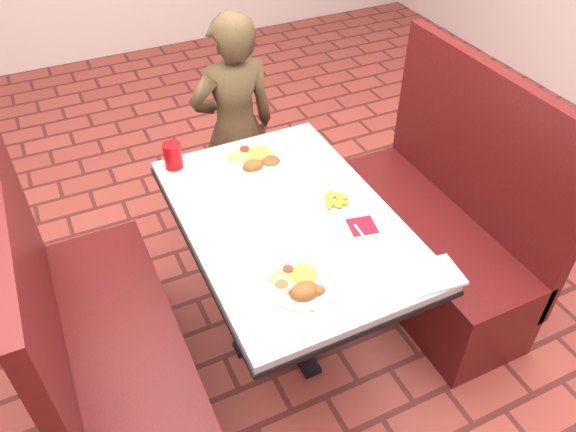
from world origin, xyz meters
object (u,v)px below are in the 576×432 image
object	(u,v)px
booth_bench_right	(433,235)
far_dinner_plate	(255,157)
diner_person	(235,129)
red_tumbler	(173,156)
near_dinner_plate	(300,281)
plantain_plate	(335,201)
booth_bench_left	(110,350)
dining_table	(288,234)

from	to	relation	value
booth_bench_right	far_dinner_plate	world-z (taller)	booth_bench_right
diner_person	red_tumbler	distance (m)	0.59
near_dinner_plate	plantain_plate	distance (m)	0.49
far_dinner_plate	plantain_plate	xyz separation A→B (m)	(0.19, -0.41, -0.01)
plantain_plate	booth_bench_left	bearing A→B (deg)	179.49
near_dinner_plate	red_tumbler	size ratio (longest dim) A/B	2.05
dining_table	plantain_plate	bearing A→B (deg)	-2.43
dining_table	red_tumbler	distance (m)	0.63
dining_table	far_dinner_plate	bearing A→B (deg)	86.33
booth_bench_left	plantain_plate	size ratio (longest dim) A/B	6.65
near_dinner_plate	plantain_plate	xyz separation A→B (m)	(0.34, 0.35, -0.02)
diner_person	booth_bench_right	bearing A→B (deg)	128.41
dining_table	booth_bench_right	bearing A→B (deg)	0.00
dining_table	red_tumbler	bearing A→B (deg)	120.82
dining_table	booth_bench_left	size ratio (longest dim) A/B	1.01
dining_table	far_dinner_plate	world-z (taller)	far_dinner_plate
near_dinner_plate	red_tumbler	world-z (taller)	red_tumbler
plantain_plate	diner_person	bearing A→B (deg)	96.37
booth_bench_right	plantain_plate	bearing A→B (deg)	-179.12
diner_person	plantain_plate	xyz separation A→B (m)	(0.10, -0.89, 0.13)
booth_bench_right	far_dinner_plate	bearing A→B (deg)	152.53
diner_person	red_tumbler	world-z (taller)	diner_person
booth_bench_left	plantain_plate	distance (m)	1.10
booth_bench_left	red_tumbler	size ratio (longest dim) A/B	10.02
far_dinner_plate	red_tumbler	distance (m)	0.36
booth_bench_left	far_dinner_plate	world-z (taller)	booth_bench_left
booth_bench_right	diner_person	bearing A→B (deg)	127.79
booth_bench_left	red_tumbler	distance (m)	0.86
dining_table	diner_person	distance (m)	0.89
diner_person	far_dinner_plate	distance (m)	0.51
near_dinner_plate	far_dinner_plate	bearing A→B (deg)	78.73
booth_bench_left	diner_person	bearing A→B (deg)	44.24
booth_bench_right	near_dinner_plate	bearing A→B (deg)	-158.79
near_dinner_plate	red_tumbler	xyz separation A→B (m)	(-0.19, 0.88, 0.03)
diner_person	booth_bench_left	bearing A→B (deg)	44.86
booth_bench_right	near_dinner_plate	xyz separation A→B (m)	(-0.92, -0.36, 0.45)
red_tumbler	diner_person	bearing A→B (deg)	40.49
booth_bench_right	diner_person	world-z (taller)	diner_person
near_dinner_plate	plantain_plate	world-z (taller)	near_dinner_plate
far_dinner_plate	red_tumbler	bearing A→B (deg)	160.13
dining_table	red_tumbler	xyz separation A→B (m)	(-0.31, 0.52, 0.16)
booth_bench_right	near_dinner_plate	size ratio (longest dim) A/B	4.88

